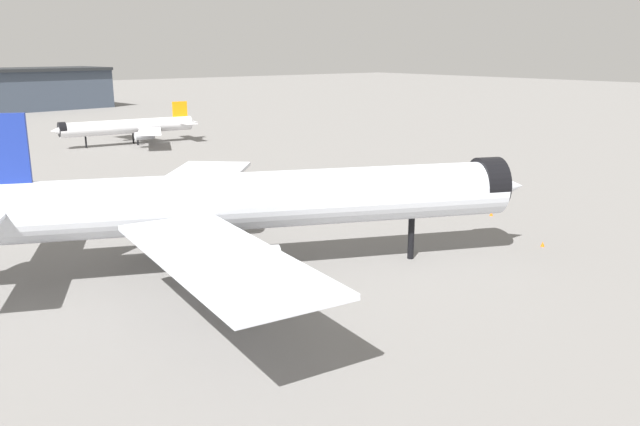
{
  "coord_description": "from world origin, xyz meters",
  "views": [
    {
      "loc": [
        -33.86,
        -56.23,
        23.55
      ],
      "look_at": [
        8.83,
        -2.78,
        6.11
      ],
      "focal_mm": 36.06,
      "sensor_mm": 36.0,
      "label": 1
    }
  ],
  "objects_px": {
    "traffic_cone_wingtip": "(543,244)",
    "traffic_cone_near_nose": "(491,214)",
    "airliner_far_taxiway": "(129,127)",
    "airliner_near_gate": "(244,202)"
  },
  "relations": [
    {
      "from": "traffic_cone_near_nose",
      "to": "airliner_far_taxiway",
      "type": "bearing_deg",
      "value": 96.86
    },
    {
      "from": "airliner_near_gate",
      "to": "traffic_cone_wingtip",
      "type": "xyz_separation_m",
      "value": [
        33.55,
        -14.98,
        -7.49
      ]
    },
    {
      "from": "airliner_near_gate",
      "to": "traffic_cone_wingtip",
      "type": "bearing_deg",
      "value": 0.71
    },
    {
      "from": "airliner_far_taxiway",
      "to": "traffic_cone_near_nose",
      "type": "xyz_separation_m",
      "value": [
        12.31,
        -102.36,
        -4.23
      ]
    },
    {
      "from": "traffic_cone_near_nose",
      "to": "traffic_cone_wingtip",
      "type": "distance_m",
      "value": 15.31
    },
    {
      "from": "airliner_far_taxiway",
      "to": "traffic_cone_wingtip",
      "type": "bearing_deg",
      "value": 98.48
    },
    {
      "from": "traffic_cone_wingtip",
      "to": "airliner_near_gate",
      "type": "bearing_deg",
      "value": 155.94
    },
    {
      "from": "airliner_far_taxiway",
      "to": "traffic_cone_near_nose",
      "type": "bearing_deg",
      "value": 102.98
    },
    {
      "from": "airliner_far_taxiway",
      "to": "traffic_cone_near_nose",
      "type": "height_order",
      "value": "airliner_far_taxiway"
    },
    {
      "from": "traffic_cone_wingtip",
      "to": "traffic_cone_near_nose",
      "type": "bearing_deg",
      "value": 60.45
    }
  ]
}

